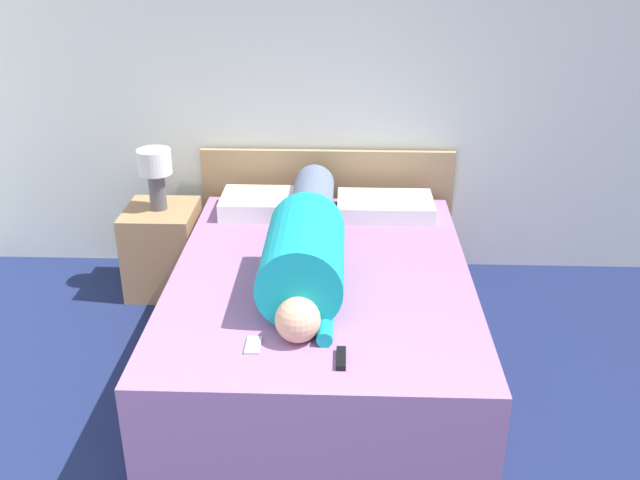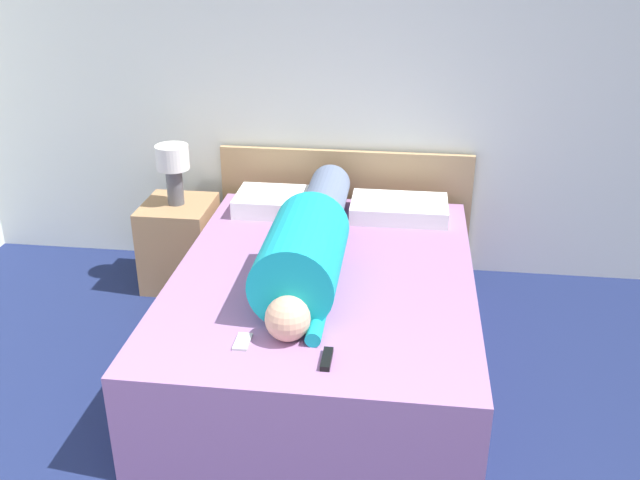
{
  "view_description": "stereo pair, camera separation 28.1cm",
  "coord_description": "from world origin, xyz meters",
  "px_view_note": "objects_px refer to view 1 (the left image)",
  "views": [
    {
      "loc": [
        0.08,
        -1.01,
        2.22
      ],
      "look_at": [
        -0.04,
        2.1,
        0.79
      ],
      "focal_mm": 40.0,
      "sensor_mm": 36.0,
      "label": 1
    },
    {
      "loc": [
        0.36,
        -0.99,
        2.22
      ],
      "look_at": [
        -0.04,
        2.1,
        0.79
      ],
      "focal_mm": 40.0,
      "sensor_mm": 36.0,
      "label": 2
    }
  ],
  "objects_px": {
    "nightstand": "(163,249)",
    "pillow_near_headboard": "(272,204)",
    "table_lamp": "(155,170)",
    "tv_remote": "(341,358)",
    "pillow_second": "(385,206)",
    "person_lying": "(306,243)",
    "bed": "(321,316)",
    "cell_phone": "(253,345)"
  },
  "relations": [
    {
      "from": "nightstand",
      "to": "pillow_near_headboard",
      "type": "height_order",
      "value": "pillow_near_headboard"
    },
    {
      "from": "table_lamp",
      "to": "tv_remote",
      "type": "bearing_deg",
      "value": -54.14
    },
    {
      "from": "nightstand",
      "to": "pillow_second",
      "type": "height_order",
      "value": "pillow_second"
    },
    {
      "from": "table_lamp",
      "to": "pillow_near_headboard",
      "type": "height_order",
      "value": "table_lamp"
    },
    {
      "from": "person_lying",
      "to": "pillow_near_headboard",
      "type": "xyz_separation_m",
      "value": [
        -0.26,
        0.8,
        -0.11
      ]
    },
    {
      "from": "person_lying",
      "to": "pillow_second",
      "type": "relative_size",
      "value": 2.99
    },
    {
      "from": "bed",
      "to": "table_lamp",
      "type": "xyz_separation_m",
      "value": [
        -1.03,
        0.78,
        0.54
      ]
    },
    {
      "from": "pillow_second",
      "to": "tv_remote",
      "type": "height_order",
      "value": "pillow_second"
    },
    {
      "from": "table_lamp",
      "to": "pillow_near_headboard",
      "type": "distance_m",
      "value": 0.73
    },
    {
      "from": "bed",
      "to": "nightstand",
      "type": "bearing_deg",
      "value": 143.04
    },
    {
      "from": "tv_remote",
      "to": "nightstand",
      "type": "bearing_deg",
      "value": 125.86
    },
    {
      "from": "pillow_near_headboard",
      "to": "pillow_second",
      "type": "relative_size",
      "value": 1.05
    },
    {
      "from": "pillow_second",
      "to": "tv_remote",
      "type": "distance_m",
      "value": 1.61
    },
    {
      "from": "person_lying",
      "to": "tv_remote",
      "type": "distance_m",
      "value": 0.83
    },
    {
      "from": "person_lying",
      "to": "pillow_second",
      "type": "distance_m",
      "value": 0.92
    },
    {
      "from": "table_lamp",
      "to": "pillow_second",
      "type": "distance_m",
      "value": 1.41
    },
    {
      "from": "cell_phone",
      "to": "bed",
      "type": "bearing_deg",
      "value": 69.57
    },
    {
      "from": "table_lamp",
      "to": "bed",
      "type": "bearing_deg",
      "value": -36.96
    },
    {
      "from": "table_lamp",
      "to": "pillow_second",
      "type": "relative_size",
      "value": 0.65
    },
    {
      "from": "nightstand",
      "to": "cell_phone",
      "type": "bearing_deg",
      "value": -62.74
    },
    {
      "from": "bed",
      "to": "pillow_second",
      "type": "height_order",
      "value": "pillow_second"
    },
    {
      "from": "bed",
      "to": "table_lamp",
      "type": "relative_size",
      "value": 5.45
    },
    {
      "from": "bed",
      "to": "person_lying",
      "type": "bearing_deg",
      "value": -172.19
    },
    {
      "from": "bed",
      "to": "nightstand",
      "type": "relative_size",
      "value": 3.75
    },
    {
      "from": "tv_remote",
      "to": "pillow_near_headboard",
      "type": "bearing_deg",
      "value": 105.59
    },
    {
      "from": "pillow_near_headboard",
      "to": "cell_phone",
      "type": "height_order",
      "value": "pillow_near_headboard"
    },
    {
      "from": "nightstand",
      "to": "cell_phone",
      "type": "xyz_separation_m",
      "value": [
        0.77,
        -1.49,
        0.26
      ]
    },
    {
      "from": "tv_remote",
      "to": "bed",
      "type": "bearing_deg",
      "value": 97.85
    },
    {
      "from": "nightstand",
      "to": "pillow_second",
      "type": "bearing_deg",
      "value": 0.5
    },
    {
      "from": "nightstand",
      "to": "pillow_near_headboard",
      "type": "distance_m",
      "value": 0.77
    },
    {
      "from": "person_lying",
      "to": "pillow_second",
      "type": "bearing_deg",
      "value": 61.12
    },
    {
      "from": "bed",
      "to": "person_lying",
      "type": "relative_size",
      "value": 1.19
    },
    {
      "from": "pillow_second",
      "to": "cell_phone",
      "type": "bearing_deg",
      "value": -112.77
    },
    {
      "from": "tv_remote",
      "to": "cell_phone",
      "type": "height_order",
      "value": "tv_remote"
    },
    {
      "from": "table_lamp",
      "to": "cell_phone",
      "type": "height_order",
      "value": "table_lamp"
    },
    {
      "from": "table_lamp",
      "to": "tv_remote",
      "type": "relative_size",
      "value": 2.54
    },
    {
      "from": "table_lamp",
      "to": "pillow_second",
      "type": "xyz_separation_m",
      "value": [
        1.4,
        0.01,
        -0.22
      ]
    },
    {
      "from": "table_lamp",
      "to": "person_lying",
      "type": "bearing_deg",
      "value": -39.47
    },
    {
      "from": "bed",
      "to": "pillow_near_headboard",
      "type": "xyz_separation_m",
      "value": [
        -0.33,
        0.79,
        0.32
      ]
    },
    {
      "from": "nightstand",
      "to": "cell_phone",
      "type": "distance_m",
      "value": 1.69
    },
    {
      "from": "pillow_second",
      "to": "tv_remote",
      "type": "relative_size",
      "value": 3.87
    },
    {
      "from": "pillow_second",
      "to": "cell_phone",
      "type": "distance_m",
      "value": 1.63
    }
  ]
}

